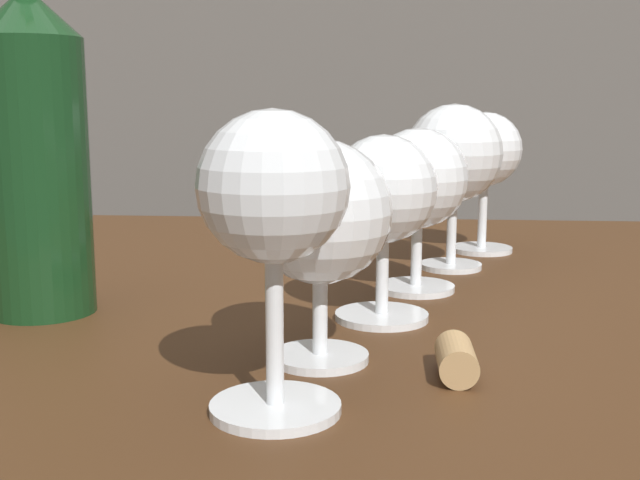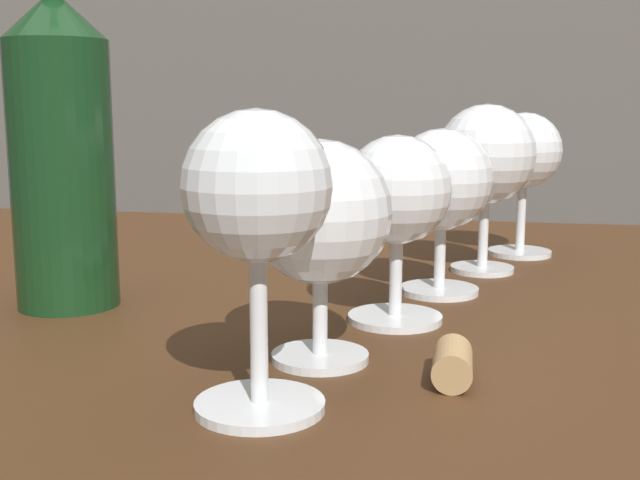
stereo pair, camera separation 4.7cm
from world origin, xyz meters
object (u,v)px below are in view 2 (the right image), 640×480
object	(u,v)px
wine_glass_chardonnay	(397,196)
cork	(452,363)
wine_bottle	(61,143)
wine_glass_white	(257,194)
wine_glass_cabernet	(524,154)
wine_glass_port	(486,157)
wine_glass_pinot	(442,184)
wine_glass_rose	(320,215)

from	to	relation	value
wine_glass_chardonnay	cork	distance (m)	0.15
wine_glass_chardonnay	wine_bottle	world-z (taller)	wine_bottle
wine_glass_white	cork	size ratio (longest dim) A/B	3.59
wine_glass_white	wine_glass_chardonnay	xyz separation A→B (m)	(0.05, 0.18, -0.02)
wine_glass_cabernet	cork	size ratio (longest dim) A/B	3.40
wine_glass_white	wine_glass_port	size ratio (longest dim) A/B	1.00
wine_glass_port	wine_glass_pinot	bearing A→B (deg)	-111.47
wine_glass_port	wine_bottle	distance (m)	0.36
wine_glass_rose	wine_glass_cabernet	world-z (taller)	wine_glass_cabernet
wine_glass_white	cork	distance (m)	0.15
wine_glass_white	wine_glass_rose	distance (m)	0.09
wine_glass_pinot	cork	size ratio (longest dim) A/B	3.17
wine_glass_chardonnay	wine_glass_pinot	xyz separation A→B (m)	(0.03, 0.09, -0.00)
wine_glass_port	wine_glass_cabernet	size ratio (longest dim) A/B	1.06
wine_glass_port	cork	world-z (taller)	wine_glass_port
wine_glass_pinot	cork	xyz separation A→B (m)	(0.01, -0.21, -0.08)
wine_glass_port	wine_glass_white	bearing A→B (deg)	-107.90
wine_glass_rose	cork	world-z (taller)	wine_glass_rose
wine_glass_chardonnay	wine_glass_pinot	bearing A→B (deg)	73.10
wine_glass_pinot	wine_glass_port	world-z (taller)	wine_glass_port
wine_glass_rose	cork	bearing A→B (deg)	-16.42
wine_glass_rose	wine_glass_cabernet	xyz separation A→B (m)	(0.14, 0.37, 0.01)
wine_glass_port	cork	bearing A→B (deg)	-94.04
wine_glass_port	wine_bottle	world-z (taller)	wine_bottle
wine_glass_white	wine_glass_chardonnay	bearing A→B (deg)	73.47
wine_glass_white	wine_glass_port	distance (m)	0.38
wine_glass_pinot	wine_glass_port	xyz separation A→B (m)	(0.04, 0.09, 0.02)
wine_glass_rose	wine_bottle	xyz separation A→B (m)	(-0.21, 0.10, 0.03)
wine_glass_rose	wine_glass_chardonnay	bearing A→B (deg)	69.00
wine_glass_chardonnay	cork	world-z (taller)	wine_glass_chardonnay
wine_glass_port	wine_bottle	size ratio (longest dim) A/B	0.48
cork	wine_glass_chardonnay	bearing A→B (deg)	109.61
wine_glass_rose	wine_glass_port	bearing A→B (deg)	70.16
wine_glass_chardonnay	wine_glass_pinot	size ratio (longest dim) A/B	0.99
wine_glass_chardonnay	wine_bottle	distance (m)	0.25
cork	wine_bottle	bearing A→B (deg)	157.68
wine_bottle	wine_glass_chardonnay	bearing A→B (deg)	-0.24
wine_glass_cabernet	cork	xyz separation A→B (m)	(-0.06, -0.39, -0.09)
wine_glass_rose	wine_bottle	distance (m)	0.24
wine_glass_white	cork	world-z (taller)	wine_glass_white
wine_glass_cabernet	wine_glass_port	bearing A→B (deg)	-113.64
wine_bottle	cork	size ratio (longest dim) A/B	7.58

